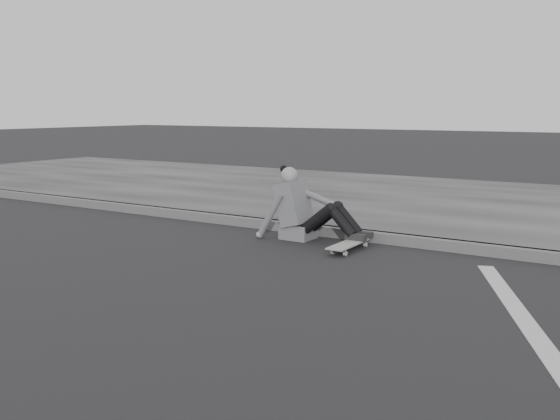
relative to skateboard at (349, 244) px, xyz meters
The scene contains 5 objects.
ground 2.01m from the skateboard, 85.11° to the right, with size 80.00×80.00×0.00m, color black.
curb 0.60m from the skateboard, 73.36° to the left, with size 24.00×0.16×0.12m, color #4E4E4E.
sidewalk 3.60m from the skateboard, 87.27° to the left, with size 24.00×6.00×0.12m, color #393939.
skateboard is the anchor object (origin of this frame).
seated_woman 0.83m from the skateboard, 161.47° to the left, with size 1.38×0.46×0.88m.
Camera 1 is at (2.74, -4.11, 1.55)m, focal length 40.00 mm.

